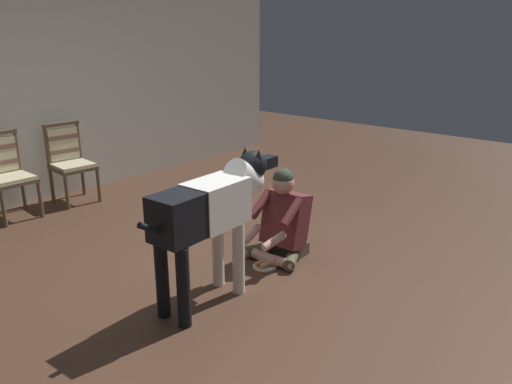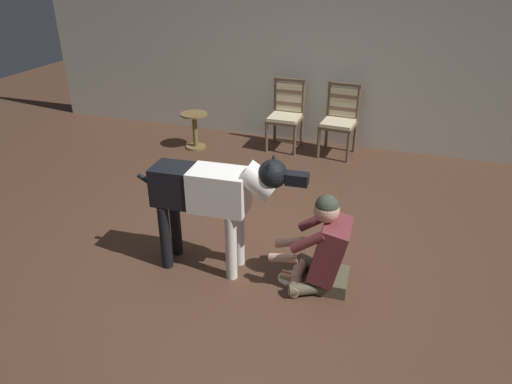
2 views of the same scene
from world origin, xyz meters
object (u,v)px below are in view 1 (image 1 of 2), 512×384
Objects in this scene: person_sitting_on_floor at (283,222)px; large_dog at (211,210)px; dining_chair_left_of_pair at (6,171)px; dining_chair_right_of_pair at (69,159)px; hot_dog_on_plate at (265,264)px.

large_dog reaches higher than person_sitting_on_floor.
dining_chair_left_of_pair reaches higher than person_sitting_on_floor.
dining_chair_right_of_pair is at bearing -0.02° from dining_chair_left_of_pair.
dining_chair_right_of_pair is 3.10m from person_sitting_on_floor.
dining_chair_left_of_pair is 0.65× the size of large_dog.
dining_chair_left_of_pair is 1.00× the size of dining_chair_right_of_pair.
person_sitting_on_floor is 1.04m from large_dog.
person_sitting_on_floor is 0.58× the size of large_dog.
dining_chair_left_of_pair and dining_chair_right_of_pair have the same top height.
dining_chair_left_of_pair is 0.77m from dining_chair_right_of_pair.
dining_chair_right_of_pair is (0.77, -0.00, 0.00)m from dining_chair_left_of_pair.
dining_chair_right_of_pair is at bearing 79.91° from large_dog.
large_dog is (-0.55, -3.12, 0.21)m from dining_chair_right_of_pair.
large_dog is at bearing -176.72° from person_sitting_on_floor.
large_dog is 1.00m from hot_dog_on_plate.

